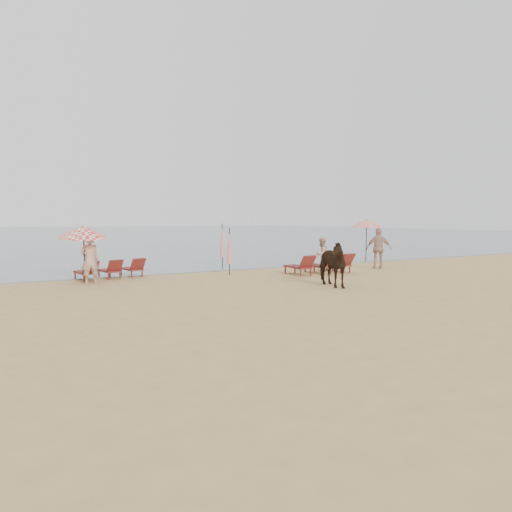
{
  "coord_description": "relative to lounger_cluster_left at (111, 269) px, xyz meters",
  "views": [
    {
      "loc": [
        -6.7,
        -7.82,
        2.33
      ],
      "look_at": [
        0.0,
        5.0,
        1.1
      ],
      "focal_mm": 30.0,
      "sensor_mm": 36.0,
      "label": 1
    }
  ],
  "objects": [
    {
      "name": "umbrella_open_right",
      "position": [
        14.21,
        1.11,
        1.74
      ],
      "size": [
        1.92,
        1.92,
        2.34
      ],
      "rotation": [
        0.0,
        0.0,
        -0.06
      ],
      "color": "black",
      "rests_on": "ground"
    },
    {
      "name": "umbrella_open_left_b",
      "position": [
        -1.09,
        -1.24,
        1.53
      ],
      "size": [
        1.72,
        1.76,
        2.2
      ],
      "rotation": [
        0.0,
        0.0,
        -0.3
      ],
      "color": "black",
      "rests_on": "ground"
    },
    {
      "name": "sea",
      "position": [
        4.0,
        70.21,
        -0.37
      ],
      "size": [
        160.0,
        140.0,
        0.06
      ],
      "primitive_type": "cube",
      "color": "#51606B",
      "rests_on": "ground"
    },
    {
      "name": "beachgoer_right_b",
      "position": [
        11.85,
        -2.36,
        0.6
      ],
      "size": [
        1.2,
        1.05,
        1.94
      ],
      "primitive_type": "imported",
      "rotation": [
        0.0,
        0.0,
        2.52
      ],
      "color": "tan",
      "rests_on": "ground"
    },
    {
      "name": "cow",
      "position": [
        6.45,
        -5.64,
        0.43
      ],
      "size": [
        1.11,
        2.0,
        1.61
      ],
      "primitive_type": "imported",
      "rotation": [
        0.0,
        0.0,
        -0.13
      ],
      "color": "black",
      "rests_on": "ground"
    },
    {
      "name": "beachgoer_right_a",
      "position": [
        8.99,
        -1.74,
        0.38
      ],
      "size": [
        0.87,
        0.76,
        1.51
      ],
      "primitive_type": "imported",
      "rotation": [
        0.0,
        0.0,
        3.43
      ],
      "color": "tan",
      "rests_on": "ground"
    },
    {
      "name": "lounger_cluster_left",
      "position": [
        0.0,
        0.0,
        0.0
      ],
      "size": [
        2.67,
        1.91,
        0.53
      ],
      "rotation": [
        0.0,
        0.0,
        0.21
      ],
      "color": "maroon",
      "rests_on": "ground"
    },
    {
      "name": "lounger_cluster_right",
      "position": [
        8.28,
        -2.64,
        0.04
      ],
      "size": [
        2.73,
        1.63,
        0.59
      ],
      "rotation": [
        0.0,
        0.0,
        0.01
      ],
      "color": "maroon",
      "rests_on": "ground"
    },
    {
      "name": "ground",
      "position": [
        4.0,
        -9.79,
        -0.37
      ],
      "size": [
        120.0,
        120.0,
        0.0
      ],
      "primitive_type": "plane",
      "color": "tan",
      "rests_on": "ground"
    },
    {
      "name": "beachgoer_left",
      "position": [
        -0.91,
        -1.22,
        0.53
      ],
      "size": [
        0.71,
        0.52,
        1.79
      ],
      "primitive_type": "imported",
      "rotation": [
        0.0,
        0.0,
        3.3
      ],
      "color": "tan",
      "rests_on": "ground"
    },
    {
      "name": "umbrella_closed_left",
      "position": [
        5.43,
        1.47,
        0.95
      ],
      "size": [
        0.26,
        0.26,
        2.15
      ],
      "rotation": [
        0.0,
        0.0,
        0.29
      ],
      "color": "black",
      "rests_on": "ground"
    },
    {
      "name": "umbrella_closed_right",
      "position": [
        4.62,
        -1.19,
        0.85
      ],
      "size": [
        0.24,
        0.24,
        1.99
      ],
      "rotation": [
        0.0,
        0.0,
        -0.17
      ],
      "color": "black",
      "rests_on": "ground"
    }
  ]
}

